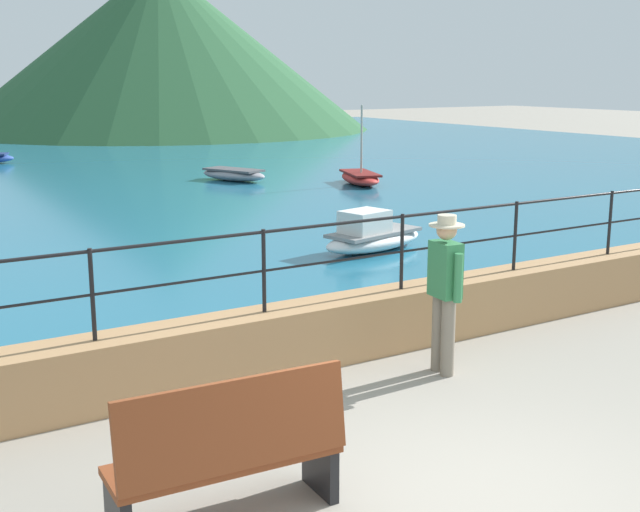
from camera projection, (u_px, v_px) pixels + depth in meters
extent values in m
plane|color=gray|center=(462.00, 498.00, 6.34)|extent=(120.00, 120.00, 0.00)
cube|color=tan|center=(265.00, 343.00, 8.91)|extent=(20.00, 0.56, 0.70)
cylinder|color=black|center=(92.00, 295.00, 7.79)|extent=(0.04, 0.04, 0.90)
cylinder|color=black|center=(264.00, 271.00, 8.74)|extent=(0.04, 0.04, 0.90)
cylinder|color=black|center=(402.00, 252.00, 9.69)|extent=(0.04, 0.04, 0.90)
cylinder|color=black|center=(515.00, 236.00, 10.64)|extent=(0.04, 0.04, 0.90)
cylinder|color=black|center=(610.00, 223.00, 11.59)|extent=(0.04, 0.04, 0.90)
cylinder|color=black|center=(263.00, 232.00, 8.65)|extent=(18.40, 0.04, 0.04)
cylinder|color=black|center=(264.00, 271.00, 8.74)|extent=(18.40, 0.03, 0.03)
cone|color=#285633|center=(161.00, 47.00, 47.42)|extent=(24.04, 24.04, 9.45)
cube|color=brown|center=(224.00, 459.00, 5.97)|extent=(1.73, 0.63, 0.06)
cube|color=brown|center=(235.00, 425.00, 5.71)|extent=(1.71, 0.25, 0.64)
cube|color=black|center=(320.00, 466.00, 6.39)|extent=(0.11, 0.47, 0.43)
cylinder|color=slate|center=(448.00, 337.00, 8.84)|extent=(0.15, 0.15, 0.86)
cylinder|color=slate|center=(438.00, 333.00, 9.00)|extent=(0.15, 0.15, 0.86)
cube|color=#337F4C|center=(445.00, 269.00, 8.76)|extent=(0.26, 0.38, 0.60)
cylinder|color=#337F4C|center=(458.00, 278.00, 8.56)|extent=(0.09, 0.09, 0.52)
cylinder|color=#337F4C|center=(433.00, 268.00, 8.98)|extent=(0.09, 0.09, 0.52)
sphere|color=tan|center=(447.00, 230.00, 8.67)|extent=(0.22, 0.22, 0.22)
cylinder|color=beige|center=(447.00, 225.00, 8.66)|extent=(0.38, 0.38, 0.02)
cylinder|color=beige|center=(447.00, 220.00, 8.64)|extent=(0.20, 0.20, 0.10)
ellipsoid|color=red|center=(360.00, 178.00, 23.96)|extent=(1.56, 2.47, 0.36)
cube|color=maroon|center=(360.00, 173.00, 23.93)|extent=(1.29, 1.99, 0.06)
cylinder|color=#B2A899|center=(362.00, 139.00, 23.62)|extent=(0.06, 0.06, 1.93)
ellipsoid|color=white|center=(374.00, 240.00, 14.96)|extent=(2.44, 1.38, 0.36)
cube|color=gray|center=(374.00, 232.00, 14.93)|extent=(1.96, 1.15, 0.06)
cube|color=silver|center=(365.00, 222.00, 14.71)|extent=(0.92, 0.79, 0.40)
ellipsoid|color=gray|center=(234.00, 175.00, 24.81)|extent=(1.73, 2.47, 0.36)
cube|color=#4D4D51|center=(234.00, 170.00, 24.77)|extent=(1.43, 1.99, 0.06)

